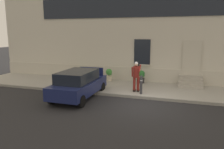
{
  "coord_description": "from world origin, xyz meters",
  "views": [
    {
      "loc": [
        1.74,
        -10.35,
        3.48
      ],
      "look_at": [
        -2.03,
        1.6,
        1.1
      ],
      "focal_mm": 35.33,
      "sensor_mm": 36.0,
      "label": 1
    }
  ],
  "objects": [
    {
      "name": "planter_cream",
      "position": [
        -3.02,
        4.02,
        0.61
      ],
      "size": [
        0.44,
        0.44,
        0.86
      ],
      "color": "beige",
      "rests_on": "sidewalk"
    },
    {
      "name": "planter_terracotta",
      "position": [
        -5.3,
        4.07,
        0.61
      ],
      "size": [
        0.44,
        0.44,
        0.86
      ],
      "color": "#B25B38",
      "rests_on": "sidewalk"
    },
    {
      "name": "curb_edge",
      "position": [
        0.0,
        0.94,
        0.07
      ],
      "size": [
        24.0,
        0.12,
        0.15
      ],
      "primitive_type": "cube",
      "color": "gray",
      "rests_on": "ground"
    },
    {
      "name": "entrance_stoop",
      "position": [
        2.38,
        4.12,
        0.39
      ],
      "size": [
        1.46,
        1.28,
        0.64
      ],
      "color": "#9E998E",
      "rests_on": "sidewalk"
    },
    {
      "name": "bollard_near_person",
      "position": [
        -0.27,
        1.35,
        0.71
      ],
      "size": [
        0.15,
        0.15,
        1.04
      ],
      "color": "#333338",
      "rests_on": "sidewalk"
    },
    {
      "name": "sidewalk",
      "position": [
        0.0,
        2.8,
        0.07
      ],
      "size": [
        24.0,
        3.6,
        0.15
      ],
      "primitive_type": "cube",
      "color": "#99968E",
      "rests_on": "ground"
    },
    {
      "name": "planter_charcoal",
      "position": [
        -0.73,
        4.05,
        0.61
      ],
      "size": [
        0.44,
        0.44,
        0.86
      ],
      "color": "#2D2D30",
      "rests_on": "sidewalk"
    },
    {
      "name": "ground_plane",
      "position": [
        0.0,
        0.0,
        0.0
      ],
      "size": [
        80.0,
        80.0,
        0.0
      ],
      "primitive_type": "plane",
      "color": "#232326"
    },
    {
      "name": "building_facade",
      "position": [
        0.01,
        5.29,
        3.73
      ],
      "size": [
        24.0,
        1.52,
        7.5
      ],
      "color": "beige",
      "rests_on": "ground"
    },
    {
      "name": "hatchback_car_navy",
      "position": [
        -3.43,
        0.1,
        0.79
      ],
      "size": [
        1.81,
        4.07,
        1.5
      ],
      "color": "#161E4C",
      "rests_on": "ground"
    },
    {
      "name": "person_on_phone",
      "position": [
        -0.63,
        1.72,
        1.15
      ],
      "size": [
        0.51,
        0.49,
        1.75
      ],
      "rotation": [
        0.0,
        0.0,
        0.03
      ],
      "color": "maroon",
      "rests_on": "sidewalk"
    }
  ]
}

